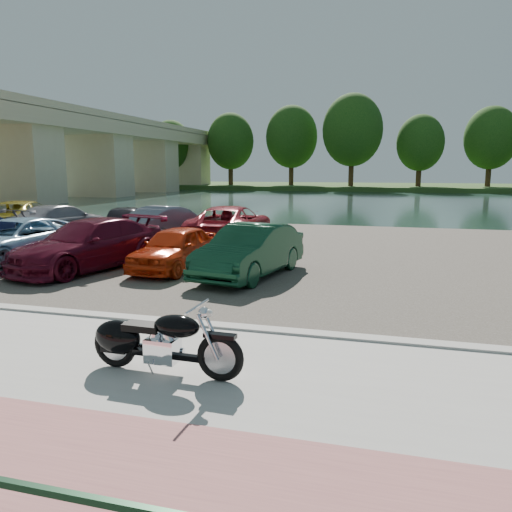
{
  "coord_description": "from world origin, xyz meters",
  "views": [
    {
      "loc": [
        2.78,
        -6.38,
        2.97
      ],
      "look_at": [
        -0.05,
        3.95,
        1.1
      ],
      "focal_mm": 35.0,
      "sensor_mm": 36.0,
      "label": 1
    }
  ],
  "objects": [
    {
      "name": "river",
      "position": [
        0.0,
        40.0,
        0.0
      ],
      "size": [
        120.0,
        40.0,
        0.0
      ],
      "primitive_type": "cube",
      "color": "#192E29",
      "rests_on": "ground"
    },
    {
      "name": "motorcycle",
      "position": [
        -0.44,
        -0.24,
        0.56
      ],
      "size": [
        2.33,
        0.75,
        1.05
      ],
      "rotation": [
        0.0,
        0.0,
        -0.04
      ],
      "color": "black",
      "rests_on": "promenade"
    },
    {
      "name": "car_10",
      "position": [
        -3.37,
        12.23,
        0.8
      ],
      "size": [
        2.88,
        5.63,
        1.52
      ],
      "primitive_type": "imported",
      "rotation": [
        0.0,
        0.0,
        3.21
      ],
      "color": "maroon",
      "rests_on": "parking_lot"
    },
    {
      "name": "far_bank",
      "position": [
        0.0,
        72.0,
        0.3
      ],
      "size": [
        120.0,
        24.0,
        0.6
      ],
      "primitive_type": "cube",
      "color": "#244318",
      "rests_on": "ground"
    },
    {
      "name": "ground",
      "position": [
        0.0,
        0.0,
        0.0
      ],
      "size": [
        200.0,
        200.0,
        0.0
      ],
      "primitive_type": "plane",
      "color": "#595447",
      "rests_on": "ground"
    },
    {
      "name": "car_3",
      "position": [
        -5.83,
        6.35,
        0.77
      ],
      "size": [
        3.36,
        5.43,
        1.47
      ],
      "primitive_type": "imported",
      "rotation": [
        0.0,
        0.0,
        -0.28
      ],
      "color": "#4E0B1C",
      "rests_on": "parking_lot"
    },
    {
      "name": "kerb",
      "position": [
        0.0,
        2.0,
        0.07
      ],
      "size": [
        60.0,
        0.3,
        0.14
      ],
      "primitive_type": "cube",
      "color": "#A6A29C",
      "rests_on": "ground"
    },
    {
      "name": "car_4",
      "position": [
        -3.33,
        6.95,
        0.68
      ],
      "size": [
        1.75,
        3.83,
        1.27
      ],
      "primitive_type": "imported",
      "rotation": [
        0.0,
        0.0,
        -0.07
      ],
      "color": "#BD2E0C",
      "rests_on": "parking_lot"
    },
    {
      "name": "car_9",
      "position": [
        -6.16,
        12.62,
        0.75
      ],
      "size": [
        2.69,
        4.59,
        1.43
      ],
      "primitive_type": "imported",
      "rotation": [
        0.0,
        0.0,
        2.85
      ],
      "color": "slate",
      "rests_on": "parking_lot"
    },
    {
      "name": "bridge",
      "position": [
        -28.0,
        41.02,
        5.52
      ],
      "size": [
        7.0,
        56.0,
        8.55
      ],
      "color": "#C7B28A",
      "rests_on": "ground"
    },
    {
      "name": "car_6",
      "position": [
        -13.57,
        12.76,
        0.8
      ],
      "size": [
        4.28,
        6.01,
        1.52
      ],
      "primitive_type": "imported",
      "rotation": [
        0.0,
        0.0,
        3.5
      ],
      "color": "olive",
      "rests_on": "parking_lot"
    },
    {
      "name": "car_8",
      "position": [
        -8.37,
        12.99,
        0.75
      ],
      "size": [
        3.05,
        4.48,
        1.42
      ],
      "primitive_type": "imported",
      "rotation": [
        0.0,
        0.0,
        3.51
      ],
      "color": "black",
      "rests_on": "parking_lot"
    },
    {
      "name": "far_trees",
      "position": [
        4.36,
        65.79,
        7.49
      ],
      "size": [
        70.25,
        10.68,
        12.52
      ],
      "color": "#392414",
      "rests_on": "far_bank"
    },
    {
      "name": "parking_lot",
      "position": [
        0.0,
        11.0,
        0.02
      ],
      "size": [
        60.0,
        18.0,
        0.04
      ],
      "primitive_type": "cube",
      "color": "#3F3A33",
      "rests_on": "ground"
    },
    {
      "name": "promenade",
      "position": [
        0.0,
        -1.0,
        0.05
      ],
      "size": [
        60.0,
        6.0,
        0.1
      ],
      "primitive_type": "cube",
      "color": "#A6A29C",
      "rests_on": "ground"
    },
    {
      "name": "car_2",
      "position": [
        -8.61,
        6.56,
        0.74
      ],
      "size": [
        2.93,
        5.3,
        1.4
      ],
      "primitive_type": "imported",
      "rotation": [
        0.0,
        0.0,
        -0.12
      ],
      "color": "#90B7D1",
      "rests_on": "parking_lot"
    },
    {
      "name": "car_7",
      "position": [
        -11.12,
        12.28,
        0.74
      ],
      "size": [
        2.69,
        5.1,
        1.41
      ],
      "primitive_type": "imported",
      "rotation": [
        0.0,
        0.0,
        2.99
      ],
      "color": "gray",
      "rests_on": "parking_lot"
    },
    {
      "name": "pink_path",
      "position": [
        0.0,
        -2.5,
        0.1
      ],
      "size": [
        60.0,
        2.0,
        0.01
      ],
      "primitive_type": "cube",
      "color": "#955456",
      "rests_on": "promenade"
    },
    {
      "name": "car_5",
      "position": [
        -0.95,
        6.63,
        0.75
      ],
      "size": [
        2.28,
        4.54,
        1.43
      ],
      "primitive_type": "imported",
      "rotation": [
        0.0,
        0.0,
        -0.18
      ],
      "color": "#0F3923",
      "rests_on": "parking_lot"
    }
  ]
}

